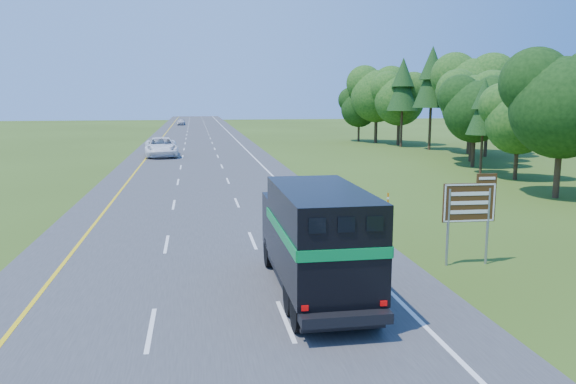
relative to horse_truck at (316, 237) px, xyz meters
name	(u,v)px	position (x,y,z in m)	size (l,w,h in m)	color
ground	(223,360)	(-3.10, -3.95, -1.90)	(300.00, 300.00, 0.00)	#354813
road	(200,154)	(-3.10, 46.05, -1.88)	(15.00, 260.00, 0.04)	#38383A
lane_markings	(200,154)	(-3.10, 46.05, -1.85)	(11.15, 260.00, 0.01)	yellow
tree_wall_right	(523,100)	(22.90, 26.05, 4.10)	(16.00, 100.00, 12.00)	#0F370F
horse_truck	(316,237)	(0.00, 0.00, 0.00)	(2.52, 7.86, 3.48)	black
white_suv	(161,147)	(-7.15, 44.06, -0.86)	(3.31, 7.17, 1.99)	white
far_car	(181,122)	(-6.56, 113.63, -1.16)	(1.65, 4.09, 1.39)	silver
exit_sign	(470,206)	(6.29, 2.31, 0.33)	(2.02, 0.15, 3.43)	gray
delineator	(388,203)	(6.35, 11.29, -1.25)	(0.10, 0.06, 1.21)	orange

